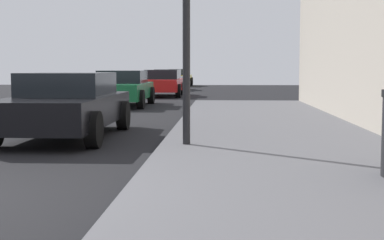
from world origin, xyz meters
name	(u,v)px	position (x,y,z in m)	size (l,w,h in m)	color
sidewalk	(328,205)	(4.00, 0.00, 0.07)	(4.00, 32.00, 0.15)	#5B5B60
car_black	(66,105)	(-0.07, 5.66, 0.65)	(1.98, 4.54, 1.27)	black
car_green	(122,88)	(-0.59, 14.87, 0.65)	(1.97, 4.36, 1.27)	#196638
car_red	(162,83)	(0.10, 22.03, 0.65)	(1.98, 4.46, 1.27)	red
car_silver	(168,80)	(-0.38, 29.72, 0.64)	(1.94, 4.18, 1.27)	#B7B7BF
car_yellow	(179,77)	(-0.23, 37.08, 0.64)	(1.92, 4.09, 1.27)	yellow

